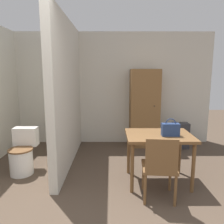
{
  "coord_description": "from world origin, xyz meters",
  "views": [
    {
      "loc": [
        0.17,
        -1.57,
        1.6
      ],
      "look_at": [
        0.19,
        1.84,
        1.0
      ],
      "focal_mm": 35.0,
      "sensor_mm": 36.0,
      "label": 1
    }
  ],
  "objects_px": {
    "handbag": "(170,129)",
    "toilet": "(23,154)",
    "dining_table": "(159,141)",
    "wooden_chair": "(160,166)",
    "wooden_cabinet": "(144,108)",
    "space_heater": "(180,135)"
  },
  "relations": [
    {
      "from": "handbag",
      "to": "toilet",
      "type": "bearing_deg",
      "value": 169.61
    },
    {
      "from": "dining_table",
      "to": "wooden_chair",
      "type": "relative_size",
      "value": 1.11
    },
    {
      "from": "dining_table",
      "to": "wooden_cabinet",
      "type": "height_order",
      "value": "wooden_cabinet"
    },
    {
      "from": "dining_table",
      "to": "handbag",
      "type": "height_order",
      "value": "handbag"
    },
    {
      "from": "wooden_chair",
      "to": "handbag",
      "type": "distance_m",
      "value": 0.59
    },
    {
      "from": "wooden_chair",
      "to": "toilet",
      "type": "height_order",
      "value": "wooden_chair"
    },
    {
      "from": "handbag",
      "to": "space_heater",
      "type": "relative_size",
      "value": 0.45
    },
    {
      "from": "dining_table",
      "to": "wooden_chair",
      "type": "xyz_separation_m",
      "value": [
        -0.09,
        -0.49,
        -0.17
      ]
    },
    {
      "from": "wooden_chair",
      "to": "space_heater",
      "type": "height_order",
      "value": "wooden_chair"
    },
    {
      "from": "space_heater",
      "to": "wooden_cabinet",
      "type": "bearing_deg",
      "value": 167.39
    },
    {
      "from": "wooden_chair",
      "to": "wooden_cabinet",
      "type": "height_order",
      "value": "wooden_cabinet"
    },
    {
      "from": "wooden_chair",
      "to": "handbag",
      "type": "relative_size",
      "value": 3.4
    },
    {
      "from": "dining_table",
      "to": "toilet",
      "type": "relative_size",
      "value": 1.33
    },
    {
      "from": "wooden_chair",
      "to": "wooden_cabinet",
      "type": "xyz_separation_m",
      "value": [
        0.12,
        2.17,
        0.38
      ]
    },
    {
      "from": "handbag",
      "to": "space_heater",
      "type": "distance_m",
      "value": 1.81
    },
    {
      "from": "handbag",
      "to": "wooden_cabinet",
      "type": "height_order",
      "value": "wooden_cabinet"
    },
    {
      "from": "wooden_cabinet",
      "to": "space_heater",
      "type": "xyz_separation_m",
      "value": [
        0.77,
        -0.17,
        -0.57
      ]
    },
    {
      "from": "wooden_cabinet",
      "to": "toilet",
      "type": "bearing_deg",
      "value": -148.17
    },
    {
      "from": "toilet",
      "to": "space_heater",
      "type": "relative_size",
      "value": 1.28
    },
    {
      "from": "handbag",
      "to": "space_heater",
      "type": "xyz_separation_m",
      "value": [
        0.67,
        1.59,
        -0.55
      ]
    },
    {
      "from": "dining_table",
      "to": "space_heater",
      "type": "relative_size",
      "value": 1.7
    },
    {
      "from": "dining_table",
      "to": "space_heater",
      "type": "bearing_deg",
      "value": 61.93
    }
  ]
}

